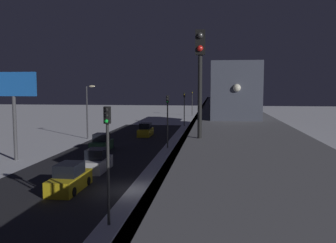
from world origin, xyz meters
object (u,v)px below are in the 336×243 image
commercial_billboard (14,93)px  traffic_light_distant (192,99)px  sedan_yellow_2 (146,131)px  traffic_light_far (184,104)px  rail_signal (200,65)px  sedan_yellow (70,179)px  traffic_light_mid (168,114)px  subway_train (224,88)px  sedan_white (97,162)px  sedan_green (102,143)px  traffic_light_near (108,148)px

commercial_billboard → traffic_light_distant: bearing=-103.5°
sedan_yellow_2 → traffic_light_far: traffic_light_far is taller
rail_signal → sedan_yellow: bearing=-48.7°
traffic_light_mid → traffic_light_far: size_ratio=1.00×
subway_train → sedan_white: bearing=56.5°
traffic_light_far → sedan_white: bearing=83.0°
sedan_green → sedan_white: size_ratio=1.00×
traffic_light_near → commercial_billboard: size_ratio=0.72×
traffic_light_distant → commercial_billboard: commercial_billboard is taller
traffic_light_mid → subway_train: bearing=-146.5°
sedan_yellow_2 → sedan_white: same height
rail_signal → traffic_light_mid: rail_signal is taller
traffic_light_near → traffic_light_far: bearing=-90.0°
sedan_green → traffic_light_mid: bearing=-161.0°
sedan_green → traffic_light_mid: (-7.50, -2.58, 3.40)m
subway_train → rail_signal: rail_signal is taller
sedan_yellow_2 → traffic_light_far: (-4.70, -14.77, 3.40)m
sedan_yellow_2 → traffic_light_distant: bearing=83.3°
sedan_white → traffic_light_far: 38.56m
sedan_yellow → traffic_light_distant: (-4.70, -69.56, 3.41)m
sedan_green → traffic_light_distant: traffic_light_distant is taller
sedan_green → commercial_billboard: (6.84, 6.80, 6.03)m
traffic_light_near → sedan_yellow: bearing=-52.6°
rail_signal → traffic_light_far: (5.04, -55.43, -4.04)m
sedan_yellow → traffic_light_far: bearing=83.9°
commercial_billboard → sedan_green: bearing=-135.2°
traffic_light_mid → commercial_billboard: commercial_billboard is taller
traffic_light_mid → sedan_green: bearing=19.0°
sedan_green → traffic_light_near: 24.11m
rail_signal → traffic_light_far: 55.80m
sedan_white → sedan_green: bearing=105.2°
sedan_yellow_2 → traffic_light_mid: 11.97m
sedan_green → sedan_white: (-2.80, 10.31, 0.00)m
sedan_yellow → sedan_green: bearing=99.6°
sedan_green → sedan_yellow_2: (-2.80, -13.04, -0.00)m
rail_signal → traffic_light_far: size_ratio=0.62×
sedan_white → traffic_light_near: size_ratio=0.64×
sedan_white → traffic_light_distant: traffic_light_distant is taller
subway_train → sedan_yellow: (11.52, 23.60, -6.50)m
sedan_green → traffic_light_mid: traffic_light_mid is taller
rail_signal → commercial_billboard: (19.38, -20.81, -1.40)m
sedan_yellow_2 → traffic_light_mid: (-4.70, 10.47, 3.40)m
subway_train → traffic_light_near: size_ratio=8.67×
rail_signal → sedan_yellow: size_ratio=0.85×
traffic_light_near → commercial_billboard: (14.34, -15.85, 2.63)m
sedan_yellow → traffic_light_far: 44.70m
traffic_light_far → traffic_light_distant: (0.00, -25.23, 0.00)m
rail_signal → traffic_light_far: rail_signal is taller
sedan_white → traffic_light_distant: (-4.70, -63.36, 3.40)m
sedan_yellow → traffic_light_near: traffic_light_near is taller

